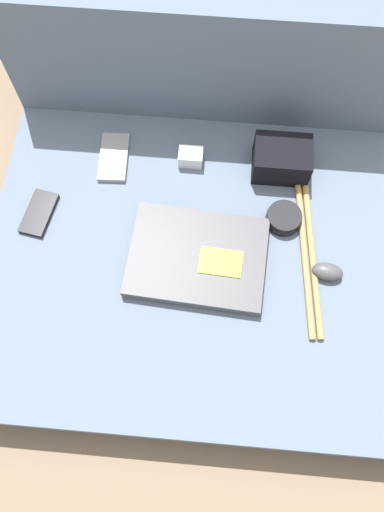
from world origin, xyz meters
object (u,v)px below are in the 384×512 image
object	(u,v)px
phone_silver	(39,213)
phone_black	(114,157)
laptop	(198,257)
computer_mouse	(327,272)
speaker_puck	(284,218)
camera_pouch	(281,159)
charger_brick	(191,157)

from	to	relation	value
phone_silver	phone_black	bearing A→B (deg)	57.55
laptop	computer_mouse	bearing A→B (deg)	1.35
speaker_puck	phone_silver	bearing A→B (deg)	-176.82
laptop	computer_mouse	size ratio (longest dim) A/B	4.31
laptop	speaker_puck	bearing A→B (deg)	34.37
camera_pouch	charger_brick	bearing A→B (deg)	179.76
speaker_puck	camera_pouch	xyz separation A→B (m)	(-0.01, 0.14, 0.02)
laptop	phone_silver	world-z (taller)	laptop
speaker_puck	charger_brick	xyz separation A→B (m)	(-0.22, 0.14, 0.00)
laptop	charger_brick	xyz separation A→B (m)	(-0.04, 0.25, 0.00)
phone_black	camera_pouch	size ratio (longest dim) A/B	1.02
computer_mouse	charger_brick	distance (m)	0.41
phone_silver	phone_black	world-z (taller)	same
speaker_puck	phone_silver	xyz separation A→B (m)	(-0.55, -0.03, -0.01)
camera_pouch	charger_brick	xyz separation A→B (m)	(-0.21, 0.00, -0.02)
phone_silver	speaker_puck	bearing A→B (deg)	13.16
camera_pouch	charger_brick	world-z (taller)	camera_pouch
phone_black	camera_pouch	distance (m)	0.39
laptop	camera_pouch	xyz separation A→B (m)	(0.17, 0.25, 0.02)
charger_brick	phone_black	bearing A→B (deg)	-177.25
phone_silver	charger_brick	world-z (taller)	charger_brick
computer_mouse	charger_brick	size ratio (longest dim) A/B	1.26
computer_mouse	speaker_puck	xyz separation A→B (m)	(-0.09, 0.12, -0.00)
computer_mouse	phone_silver	size ratio (longest dim) A/B	0.60
camera_pouch	speaker_puck	bearing A→B (deg)	-85.26
laptop	camera_pouch	world-z (taller)	camera_pouch
phone_black	camera_pouch	world-z (taller)	camera_pouch
speaker_puck	charger_brick	distance (m)	0.26
laptop	charger_brick	world-z (taller)	charger_brick
speaker_puck	phone_silver	world-z (taller)	speaker_puck
computer_mouse	speaker_puck	size ratio (longest dim) A/B	0.88
laptop	camera_pouch	size ratio (longest dim) A/B	2.36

